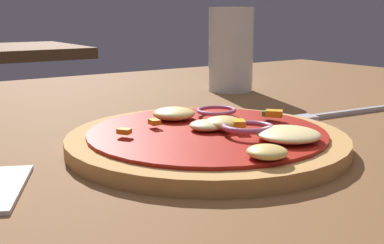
% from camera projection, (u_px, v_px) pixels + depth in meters
% --- Properties ---
extents(dining_table, '(1.35, 1.06, 0.04)m').
position_uv_depth(dining_table, '(207.00, 168.00, 0.41)').
color(dining_table, brown).
rests_on(dining_table, ground).
extents(pizza, '(0.24, 0.24, 0.03)m').
position_uv_depth(pizza, '(208.00, 140.00, 0.40)').
color(pizza, tan).
rests_on(pizza, dining_table).
extents(fork, '(0.16, 0.03, 0.01)m').
position_uv_depth(fork, '(329.00, 115.00, 0.53)').
color(fork, silver).
rests_on(fork, dining_table).
extents(beer_glass, '(0.06, 0.06, 0.12)m').
position_uv_depth(beer_glass, '(231.00, 54.00, 0.70)').
color(beer_glass, silver).
rests_on(beer_glass, dining_table).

